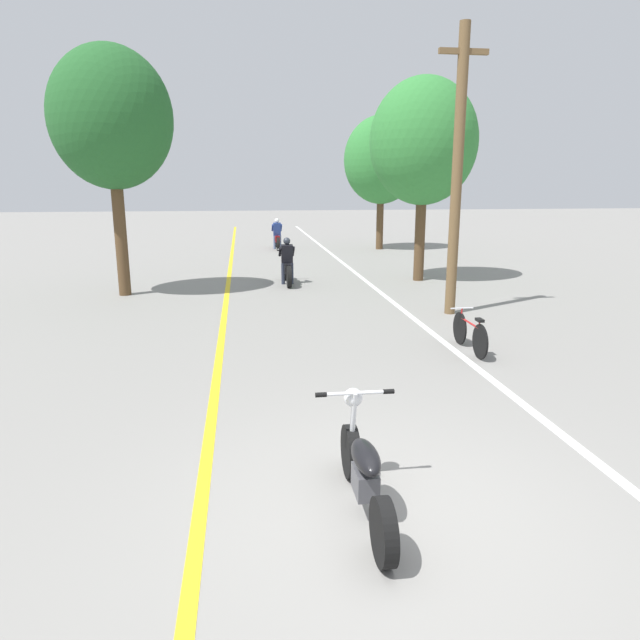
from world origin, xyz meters
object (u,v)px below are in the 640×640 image
at_px(utility_pole, 457,171).
at_px(motorcycle_rider_far, 277,237).
at_px(roadside_tree_right_far, 381,160).
at_px(roadside_tree_right_near, 424,142).
at_px(roadside_tree_left, 111,119).
at_px(motorcycle_foreground, 364,472).
at_px(motorcycle_rider_lead, 287,267).
at_px(bicycle_parked, 470,333).

height_order(utility_pole, motorcycle_rider_far, utility_pole).
bearing_deg(roadside_tree_right_far, utility_pole, -96.42).
height_order(roadside_tree_right_near, roadside_tree_left, roadside_tree_left).
bearing_deg(motorcycle_rider_far, roadside_tree_right_near, -67.59).
relative_size(motorcycle_foreground, motorcycle_rider_lead, 0.99).
xyz_separation_m(utility_pole, motorcycle_rider_lead, (-3.48, 4.56, -2.73)).
relative_size(roadside_tree_right_near, motorcycle_foreground, 3.07).
bearing_deg(motorcycle_foreground, roadside_tree_right_far, 76.12).
height_order(roadside_tree_left, motorcycle_foreground, roadside_tree_left).
bearing_deg(roadside_tree_left, motorcycle_rider_far, 65.60).
height_order(utility_pole, motorcycle_rider_lead, utility_pole).
bearing_deg(motorcycle_rider_lead, roadside_tree_right_near, 1.43).
bearing_deg(utility_pole, roadside_tree_left, 157.18).
height_order(utility_pole, roadside_tree_right_near, utility_pole).
distance_m(utility_pole, bicycle_parked, 4.28).
height_order(roadside_tree_left, motorcycle_rider_lead, roadside_tree_left).
distance_m(roadside_tree_right_near, motorcycle_rider_far, 10.81).
bearing_deg(bicycle_parked, roadside_tree_right_near, 79.50).
distance_m(roadside_tree_right_far, motorcycle_rider_far, 5.88).
bearing_deg(bicycle_parked, roadside_tree_left, 138.66).
bearing_deg(roadside_tree_right_far, motorcycle_rider_far, 171.43).
distance_m(roadside_tree_right_near, motorcycle_rider_lead, 5.54).
distance_m(motorcycle_rider_lead, motorcycle_rider_far, 9.51).
height_order(motorcycle_foreground, motorcycle_rider_lead, motorcycle_rider_lead).
relative_size(roadside_tree_right_near, motorcycle_rider_far, 3.11).
bearing_deg(motorcycle_rider_lead, utility_pole, -52.63).
xyz_separation_m(roadside_tree_right_near, roadside_tree_left, (-8.72, -1.28, 0.41)).
xyz_separation_m(roadside_tree_right_far, motorcycle_foreground, (-5.26, -21.27, -3.58)).
xyz_separation_m(motorcycle_rider_lead, motorcycle_rider_far, (0.28, 9.51, -0.00)).
distance_m(motorcycle_rider_far, bicycle_parked, 17.28).
bearing_deg(roadside_tree_right_near, roadside_tree_right_far, 84.58).
distance_m(roadside_tree_right_near, bicycle_parked, 8.73).
bearing_deg(motorcycle_rider_far, roadside_tree_left, -114.40).
relative_size(motorcycle_rider_lead, bicycle_parked, 1.27).
xyz_separation_m(motorcycle_rider_far, bicycle_parked, (2.45, -17.10, -0.19)).
height_order(motorcycle_rider_far, bicycle_parked, motorcycle_rider_far).
xyz_separation_m(roadside_tree_right_near, roadside_tree_right_far, (0.83, 8.70, -0.20)).
xyz_separation_m(roadside_tree_right_far, motorcycle_rider_lead, (-4.99, -8.80, -3.46)).
height_order(utility_pole, bicycle_parked, utility_pole).
bearing_deg(roadside_tree_right_far, motorcycle_rider_lead, -119.54).
relative_size(roadside_tree_right_far, bicycle_parked, 3.77).
bearing_deg(bicycle_parked, motorcycle_rider_far, 98.16).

